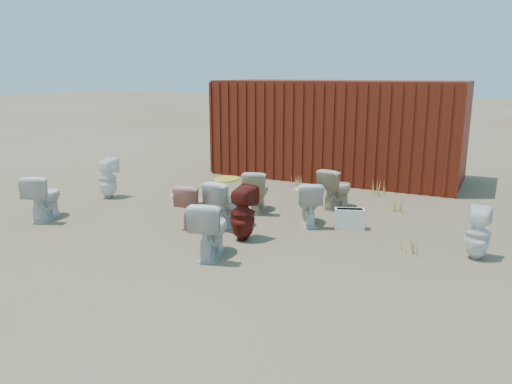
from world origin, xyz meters
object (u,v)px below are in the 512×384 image
at_px(toilet_front_c, 210,228).
at_px(toilet_front_pink, 194,205).
at_px(toilet_back_beige_right, 336,188).
at_px(toilet_back_e, 478,233).
at_px(toilet_front_e, 309,203).
at_px(toilet_back_yellowlid, 227,203).
at_px(toilet_back_beige_left, 257,191).
at_px(toilet_back_a, 107,178).
at_px(shipping_container, 338,129).
at_px(toilet_front_a, 44,197).
at_px(toilet_front_maroon, 243,214).
at_px(loose_tank, 349,219).

bearing_deg(toilet_front_c, toilet_front_pink, -63.49).
xyz_separation_m(toilet_back_beige_right, toilet_back_e, (2.63, -1.74, -0.02)).
height_order(toilet_front_e, toilet_back_yellowlid, toilet_back_yellowlid).
bearing_deg(toilet_back_beige_left, toilet_front_pink, 52.37).
bearing_deg(toilet_front_c, toilet_back_beige_left, -94.62).
distance_m(toilet_back_beige_right, toilet_back_e, 3.15).
distance_m(toilet_back_a, toilet_back_yellowlid, 3.31).
height_order(toilet_front_c, toilet_back_e, toilet_front_c).
relative_size(shipping_container, toilet_front_e, 7.83).
distance_m(toilet_back_beige_left, toilet_back_e, 4.02).
height_order(toilet_front_a, toilet_front_maroon, toilet_front_maroon).
relative_size(toilet_back_beige_left, loose_tank, 1.60).
relative_size(toilet_front_pink, toilet_front_maroon, 0.87).
distance_m(shipping_container, toilet_front_pink, 5.41).
relative_size(toilet_front_a, toilet_front_maroon, 0.95).
bearing_deg(toilet_front_a, toilet_front_c, 154.15).
relative_size(toilet_front_maroon, toilet_back_yellowlid, 1.07).
relative_size(shipping_container, toilet_front_c, 7.21).
relative_size(toilet_back_beige_right, loose_tank, 1.59).
bearing_deg(toilet_front_pink, toilet_back_beige_right, -136.60).
distance_m(toilet_front_pink, toilet_back_yellowlid, 0.57).
xyz_separation_m(toilet_back_beige_right, toilet_back_yellowlid, (-1.32, -1.97, 0.01)).
bearing_deg(shipping_container, toilet_front_maroon, -87.44).
height_order(toilet_back_beige_right, loose_tank, toilet_back_beige_right).
bearing_deg(toilet_front_a, loose_tank, 178.74).
bearing_deg(loose_tank, toilet_back_beige_right, 96.08).
relative_size(toilet_front_maroon, toilet_front_e, 1.14).
distance_m(toilet_back_beige_right, loose_tank, 1.35).
distance_m(toilet_front_a, toilet_back_yellowlid, 3.36).
bearing_deg(shipping_container, toilet_back_a, -129.23).
xyz_separation_m(toilet_front_pink, loose_tank, (2.44, 1.05, -0.20)).
bearing_deg(toilet_back_a, toilet_front_c, 150.00).
xyz_separation_m(toilet_front_pink, toilet_back_beige_left, (0.53, 1.35, 0.02)).
distance_m(toilet_back_yellowlid, toilet_back_e, 3.96).
bearing_deg(loose_tank, shipping_container, 89.10).
relative_size(toilet_front_a, toilet_front_c, 0.99).
xyz_separation_m(shipping_container, toilet_front_pink, (-0.85, -5.28, -0.82)).
bearing_deg(toilet_front_pink, toilet_back_beige_left, -118.66).
bearing_deg(toilet_front_pink, toilet_back_e, 178.92).
xyz_separation_m(toilet_back_beige_left, toilet_back_yellowlid, (-0.03, -1.09, 0.01)).
distance_m(toilet_front_a, loose_tank, 5.45).
distance_m(toilet_back_a, toilet_back_beige_right, 4.77).
xyz_separation_m(toilet_front_e, toilet_back_yellowlid, (-1.21, -0.73, 0.02)).
xyz_separation_m(toilet_front_a, toilet_back_e, (7.12, 1.33, -0.03)).
bearing_deg(toilet_back_e, toilet_back_beige_left, -10.78).
distance_m(toilet_front_c, toilet_back_e, 3.79).
bearing_deg(toilet_front_maroon, toilet_front_pink, -6.79).
bearing_deg(toilet_front_e, toilet_front_c, 44.27).
height_order(toilet_back_yellowlid, loose_tank, toilet_back_yellowlid).
xyz_separation_m(toilet_front_c, toilet_back_e, (3.43, 1.60, -0.04)).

